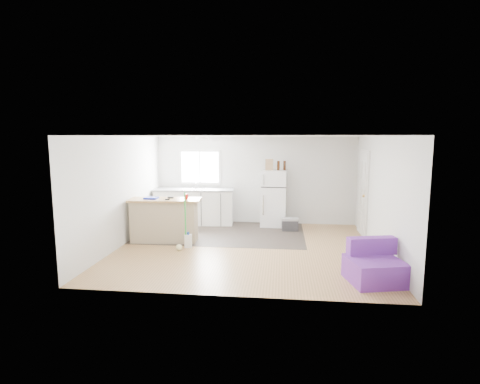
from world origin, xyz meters
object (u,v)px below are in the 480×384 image
object	(u,v)px
bottle_left	(278,166)
cardboard_box	(269,165)
cooler	(290,224)
cleaner_jug	(188,241)
refrigerator	(274,198)
red_cup	(186,197)
peninsula	(164,220)
mop	(181,239)
purple_seat	(374,267)
kitchen_cabinets	(194,206)
blue_tray	(151,198)
bottle_right	(285,166)

from	to	relation	value
bottle_left	cardboard_box	bearing A→B (deg)	-179.61
cooler	cleaner_jug	xyz separation A→B (m)	(-2.22, -1.77, -0.02)
refrigerator	red_cup	bearing A→B (deg)	-133.83
red_cup	peninsula	bearing A→B (deg)	-178.96
cleaner_jug	mop	xyz separation A→B (m)	(-0.11, -0.19, 0.08)
red_cup	cooler	bearing A→B (deg)	29.08
cleaner_jug	purple_seat	bearing A→B (deg)	-32.08
kitchen_cabinets	cleaner_jug	size ratio (longest dim) A/B	6.50
blue_tray	cleaner_jug	bearing A→B (deg)	-23.90
cooler	cleaner_jug	distance (m)	2.84
mop	red_cup	bearing A→B (deg)	78.53
peninsula	bottle_left	world-z (taller)	bottle_left
refrigerator	blue_tray	distance (m)	3.31
mop	purple_seat	bearing A→B (deg)	-34.41
cleaner_jug	cardboard_box	size ratio (longest dim) A/B	1.14
refrigerator	blue_tray	bearing A→B (deg)	-143.03
purple_seat	blue_tray	size ratio (longest dim) A/B	3.30
red_cup	blue_tray	xyz separation A→B (m)	(-0.81, -0.04, -0.04)
blue_tray	cardboard_box	world-z (taller)	cardboard_box
cleaner_jug	bottle_left	size ratio (longest dim) A/B	1.37
kitchen_cabinets	bottle_right	world-z (taller)	bottle_right
kitchen_cabinets	cardboard_box	xyz separation A→B (m)	(2.06, -0.04, 1.16)
cardboard_box	bottle_left	size ratio (longest dim) A/B	1.20
refrigerator	cooler	xyz separation A→B (m)	(0.43, -0.49, -0.59)
purple_seat	red_cup	world-z (taller)	red_cup
cooler	red_cup	world-z (taller)	red_cup
peninsula	mop	size ratio (longest dim) A/B	1.30
blue_tray	refrigerator	bearing A→B (deg)	33.89
cooler	refrigerator	bearing A→B (deg)	128.06
cleaner_jug	cooler	bearing A→B (deg)	29.99
peninsula	mop	distance (m)	0.89
peninsula	blue_tray	world-z (taller)	blue_tray
cooler	bottle_left	xyz separation A→B (m)	(-0.32, 0.44, 1.47)
kitchen_cabinets	bottle_right	distance (m)	2.71
refrigerator	bottle_right	bearing A→B (deg)	5.20
blue_tray	cardboard_box	bearing A→B (deg)	34.42
red_cup	bottle_right	size ratio (longest dim) A/B	0.48
cooler	red_cup	bearing A→B (deg)	-154.34
kitchen_cabinets	red_cup	world-z (taller)	kitchen_cabinets
mop	bottle_left	distance (m)	3.44
peninsula	cleaner_jug	bearing A→B (deg)	-38.42
peninsula	bottle_right	world-z (taller)	bottle_right
kitchen_cabinets	cooler	distance (m)	2.69
cooler	purple_seat	size ratio (longest dim) A/B	0.45
kitchen_cabinets	peninsula	xyz separation A→B (m)	(-0.27, -1.81, 0.00)
blue_tray	cardboard_box	size ratio (longest dim) A/B	1.00
mop	blue_tray	world-z (taller)	mop
mop	cardboard_box	bearing A→B (deg)	39.48
refrigerator	bottle_left	world-z (taller)	bottle_left
purple_seat	mop	bearing A→B (deg)	146.45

